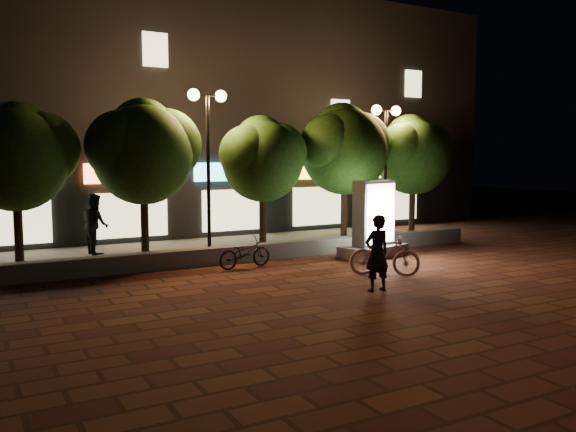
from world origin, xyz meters
TOP-DOWN VIEW (x-y plane):
  - ground at (0.00, 0.00)m, footprint 80.00×80.00m
  - retaining_wall at (0.00, 4.00)m, footprint 16.00×0.45m
  - sidewalk at (0.00, 6.50)m, footprint 16.00×5.00m
  - building_block at (-0.01, 12.99)m, footprint 28.00×8.12m
  - tree_far_left at (-6.95, 5.46)m, footprint 3.36×2.80m
  - tree_left at (-3.45, 5.46)m, footprint 3.60×3.00m
  - tree_mid at (0.55, 5.46)m, footprint 3.24×2.70m
  - tree_right at (3.86, 5.46)m, footprint 3.72×3.10m
  - tree_far_right at (7.05, 5.46)m, footprint 3.48×2.90m
  - street_lamp_left at (-1.50, 5.20)m, footprint 1.26×0.36m
  - street_lamp_right at (5.50, 5.20)m, footprint 1.26×0.36m
  - ad_kiosk at (3.09, 2.70)m, footprint 2.45×1.63m
  - scooter_pink at (1.49, 0.12)m, footprint 1.77×1.62m
  - rider at (0.22, -1.20)m, footprint 0.67×0.44m
  - scooter_parked at (-1.28, 3.00)m, footprint 1.76×0.81m
  - pedestrian at (-4.63, 7.10)m, footprint 0.83×1.02m

SIDE VIEW (x-z plane):
  - ground at x=0.00m, z-range 0.00..0.00m
  - sidewalk at x=0.00m, z-range 0.00..0.08m
  - retaining_wall at x=0.00m, z-range 0.00..0.50m
  - scooter_parked at x=-1.28m, z-range 0.00..0.89m
  - scooter_pink at x=1.49m, z-range 0.00..1.13m
  - rider at x=0.22m, z-range 0.00..1.83m
  - ad_kiosk at x=3.09m, z-range -0.24..2.20m
  - pedestrian at x=-4.63m, z-range 0.08..2.02m
  - tree_mid at x=0.55m, z-range 0.97..5.47m
  - tree_far_left at x=-6.95m, z-range 0.98..5.61m
  - tree_far_right at x=7.05m, z-range 0.99..5.75m
  - tree_left at x=-3.45m, z-range 1.00..5.89m
  - tree_right at x=3.86m, z-range 1.03..6.10m
  - street_lamp_right at x=5.50m, z-range 1.40..6.38m
  - street_lamp_left at x=-1.50m, z-range 1.44..6.62m
  - building_block at x=-0.01m, z-range -0.65..10.65m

